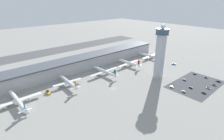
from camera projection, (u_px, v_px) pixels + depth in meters
The scene contains 23 objects.
ground_plane at pixel (114, 89), 178.83m from camera, with size 1000.00×1000.00×0.00m, color gray.
terminal_building at pixel (77, 64), 224.38m from camera, with size 268.46×25.00×16.11m.
runway_strip at pixel (46, 52), 300.71m from camera, with size 402.69×44.00×0.01m, color #515154.
control_tower at pixel (160, 52), 194.80m from camera, with size 15.25×15.25×61.02m.
parking_lot_surface at pixel (196, 84), 188.04m from camera, with size 64.00×40.00×0.01m, color #424247.
airplane_gate_alpha at pixel (17, 101), 150.73m from camera, with size 41.94×42.44×11.64m.
airplane_gate_bravo at pixel (68, 82), 183.01m from camera, with size 31.94×36.91×12.33m.
airplane_gate_charlie at pixel (105, 72), 210.06m from camera, with size 41.49×38.44×11.87m.
airplane_gate_delta at pixel (129, 63), 237.89m from camera, with size 39.36×34.36×12.22m.
airplane_gate_echo at pixel (150, 56), 267.30m from camera, with size 34.69×39.77×11.82m.
service_truck_catering at pixel (174, 64), 244.68m from camera, with size 4.78×6.22×2.68m.
service_truck_fuel at pixel (25, 112), 140.81m from camera, with size 5.18×7.36×2.49m.
service_truck_baggage at pixel (48, 92), 169.56m from camera, with size 2.94×7.50×3.08m.
car_white_wagon at pixel (172, 87), 181.27m from camera, with size 2.03×4.32×1.57m.
car_navy_sedan at pixel (195, 74), 212.86m from camera, with size 1.93×4.23×1.42m.
car_yellow_taxi at pixel (206, 77), 203.39m from camera, with size 1.84×4.23×1.55m.
car_silver_sedan at pixel (208, 88), 179.07m from camera, with size 1.81×4.66×1.54m.
car_maroon_suv at pixel (184, 80), 197.30m from camera, with size 1.85×4.60×1.53m.
car_red_hatchback at pixel (218, 81), 193.62m from camera, with size 2.03×4.73×1.46m.
car_green_van at pixel (214, 85), 185.92m from camera, with size 1.99×4.74×1.50m.
car_blue_compact at pixel (191, 88), 180.03m from camera, with size 1.72×4.19×1.50m.
car_grey_coupe at pixel (204, 93), 170.03m from camera, with size 2.04×4.66×1.46m.
car_black_suv at pixel (184, 92), 171.99m from camera, with size 1.81×4.38×1.56m.
Camera 1 is at (-105.96, -117.69, 85.28)m, focal length 28.00 mm.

